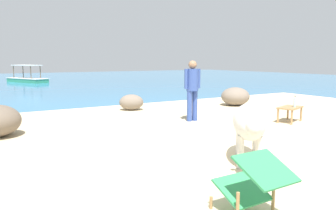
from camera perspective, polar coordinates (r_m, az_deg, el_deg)
The scene contains 10 objects.
sand_beach at distance 6.01m, azimuth 16.37°, elevation -8.35°, with size 18.00×14.00×0.04m, color #CCB78E.
water_surface at distance 26.29m, azimuth -21.44°, elevation 3.80°, with size 60.00×36.00×0.03m, color teal.
cow at distance 5.30m, azimuth 14.22°, elevation -3.02°, with size 1.41×1.54×0.98m.
low_bench_table at distance 9.12m, azimuth 20.77°, elevation -0.71°, with size 0.86×0.65×0.40m.
bottle at distance 9.10m, azimuth 21.52°, elevation 0.41°, with size 0.07×0.07×0.30m.
deck_chair_near at distance 3.56m, azimuth 14.84°, elevation -12.90°, with size 0.56×0.78×0.68m.
person_standing at distance 8.62m, azimuth 4.33°, elevation 3.39°, with size 0.51×0.32×1.62m.
shore_rock_large at distance 10.62m, azimuth -6.50°, elevation 0.49°, with size 0.78×0.58×0.51m, color gray.
shore_rock_small at distance 11.88m, azimuth 11.82°, elevation 1.51°, with size 1.02×1.00×0.66m, color gray.
boat_green at distance 26.15m, azimuth -23.64°, elevation 4.30°, with size 2.62×3.81×1.29m.
Camera 1 is at (-4.27, -3.89, 1.68)m, focal length 34.46 mm.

